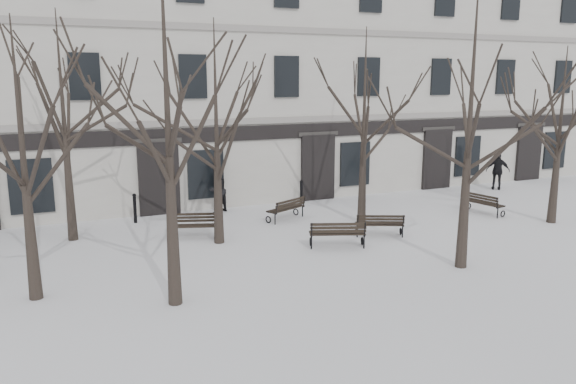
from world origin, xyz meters
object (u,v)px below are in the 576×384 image
tree_3 (561,115)px  bench_4 (287,208)px  bench_2 (380,224)px  tree_0 (20,127)px  bench_3 (193,225)px  tree_1 (166,79)px  bench_1 (337,233)px  tree_2 (472,92)px  bench_5 (482,203)px

tree_3 → bench_4: 10.60m
bench_2 → tree_0: bearing=31.4°
tree_3 → bench_3: 13.81m
tree_1 → bench_3: size_ratio=4.92×
tree_1 → bench_2: 9.61m
tree_0 → bench_1: 9.63m
tree_1 → tree_2: (8.14, -0.61, -0.35)m
tree_1 → bench_5: bearing=17.4°
tree_2 → bench_1: size_ratio=4.26×
tree_3 → bench_4: size_ratio=3.64×
tree_3 → bench_5: bearing=124.4°
tree_2 → tree_1: bearing=175.7°
tree_3 → bench_1: (-8.94, 0.38, -3.56)m
tree_0 → bench_4: tree_0 is taller
bench_1 → bench_2: bench_1 is taller
tree_3 → bench_2: bearing=172.2°
tree_0 → bench_5: size_ratio=3.82×
tree_3 → bench_3: tree_3 is taller
tree_2 → bench_4: 8.67m
tree_0 → tree_2: bearing=-11.7°
tree_1 → bench_3: bearing=71.7°
tree_2 → bench_4: tree_2 is taller
tree_0 → tree_2: (11.22, -2.32, 0.74)m
tree_2 → bench_4: (-2.42, 7.00, -4.50)m
bench_3 → bench_5: 11.52m
bench_4 → tree_1: bearing=22.4°
tree_0 → bench_3: tree_0 is taller
tree_3 → bench_4: (-8.99, 4.32, -3.58)m
bench_3 → bench_4: (3.90, 0.93, 0.02)m
tree_0 → tree_3: (17.79, 0.36, -0.19)m
tree_1 → bench_4: 9.85m
tree_0 → tree_2: 11.48m
bench_2 → bench_1: bearing=40.7°
bench_1 → bench_3: bearing=-16.0°
tree_2 → bench_5: 8.33m
tree_0 → bench_5: bearing=8.6°
bench_2 → bench_4: (-2.00, 3.37, 0.02)m
tree_3 → bench_1: tree_3 is taller
bench_2 → bench_4: bearing=-34.9°
bench_4 → bench_5: size_ratio=1.00×
bench_1 → bench_5: bench_1 is taller
tree_0 → tree_1: tree_1 is taller
tree_2 → tree_3: 7.15m
bench_2 → bench_5: 5.67m
bench_1 → bench_5: size_ratio=1.05×
bench_4 → tree_2: bearing=83.3°
bench_1 → bench_3: bench_1 is taller
tree_3 → bench_1: size_ratio=3.47×
tree_1 → bench_1: (5.76, 2.45, -4.83)m
bench_1 → bench_3: 4.97m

